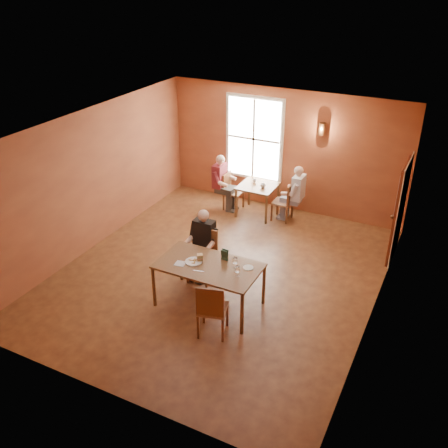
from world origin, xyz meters
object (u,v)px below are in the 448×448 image
at_px(chair_diner_white, 282,201).
at_px(chair_diner_maroon, 234,192).
at_px(second_table, 257,200).
at_px(diner_main, 201,251).
at_px(main_table, 209,285).
at_px(chair_diner_main, 202,257).
at_px(diner_maroon, 233,184).
at_px(chair_empty, 213,307).
at_px(diner_white, 284,194).

relative_size(chair_diner_white, chair_diner_maroon, 1.01).
bearing_deg(second_table, diner_main, -86.81).
distance_m(main_table, diner_main, 0.83).
height_order(chair_diner_main, chair_diner_maroon, chair_diner_main).
bearing_deg(diner_maroon, second_table, 90.00).
bearing_deg(second_table, chair_empty, -76.14).
height_order(main_table, diner_maroon, diner_maroon).
xyz_separation_m(diner_white, chair_diner_maroon, (-1.33, 0.00, -0.20)).
bearing_deg(chair_empty, main_table, 107.59).
xyz_separation_m(main_table, diner_white, (0.00, 3.81, 0.25)).
bearing_deg(second_table, diner_white, 0.00).
distance_m(main_table, second_table, 3.87).
height_order(chair_diner_white, diner_white, diner_white).
relative_size(main_table, diner_main, 1.35).
bearing_deg(diner_maroon, diner_white, 90.00).
relative_size(main_table, diner_maroon, 1.33).
distance_m(main_table, chair_empty, 0.78).
xyz_separation_m(chair_empty, second_table, (-1.10, 4.46, -0.13)).
bearing_deg(diner_white, diner_maroon, 90.00).
bearing_deg(diner_white, main_table, 179.96).
bearing_deg(chair_diner_main, chair_empty, 125.29).
bearing_deg(main_table, diner_maroon, 109.63).
xyz_separation_m(main_table, second_table, (-0.68, 3.81, -0.04)).
bearing_deg(diner_main, chair_diner_main, -90.00).
height_order(main_table, chair_diner_main, chair_diner_main).
bearing_deg(diner_white, diner_main, 171.03).
bearing_deg(second_table, chair_diner_white, 0.00).
relative_size(chair_empty, chair_diner_white, 1.08).
bearing_deg(main_table, diner_main, 128.88).
height_order(diner_main, second_table, diner_main).
bearing_deg(diner_main, chair_empty, 125.92).
height_order(second_table, diner_white, diner_white).
bearing_deg(main_table, chair_empty, -57.11).
xyz_separation_m(chair_diner_white, diner_white, (0.03, 0.00, 0.20)).
relative_size(chair_diner_white, diner_white, 0.71).
relative_size(chair_diner_main, second_table, 1.20).
bearing_deg(chair_diner_white, diner_maroon, 90.00).
bearing_deg(chair_diner_white, diner_white, -90.00).
xyz_separation_m(second_table, chair_diner_maroon, (-0.65, 0.00, 0.08)).
bearing_deg(chair_diner_main, chair_diner_white, -98.52).
bearing_deg(diner_white, chair_diner_maroon, 90.00).
relative_size(main_table, chair_diner_maroon, 1.94).
xyz_separation_m(main_table, chair_empty, (0.42, -0.65, 0.09)).
relative_size(main_table, second_table, 2.08).
distance_m(second_table, chair_diner_white, 0.66).
xyz_separation_m(chair_diner_main, chair_diner_maroon, (-0.83, 3.16, -0.05)).
bearing_deg(chair_empty, diner_main, 110.63).
distance_m(diner_main, second_table, 3.20).
relative_size(chair_diner_main, chair_diner_maroon, 1.11).
relative_size(chair_diner_main, chair_empty, 1.01).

